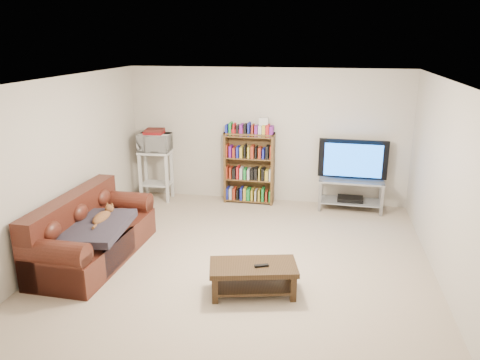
% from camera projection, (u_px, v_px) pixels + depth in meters
% --- Properties ---
extents(floor, '(5.00, 5.00, 0.00)m').
position_uv_depth(floor, '(242.00, 259.00, 6.38)').
color(floor, '#C2AC90').
rests_on(floor, ground).
extents(ceiling, '(5.00, 5.00, 0.00)m').
position_uv_depth(ceiling, '(242.00, 80.00, 5.68)').
color(ceiling, white).
rests_on(ceiling, ground).
extents(wall_back, '(5.00, 0.00, 5.00)m').
position_uv_depth(wall_back, '(267.00, 136.00, 8.38)').
color(wall_back, beige).
rests_on(wall_back, ground).
extents(wall_front, '(5.00, 0.00, 5.00)m').
position_uv_depth(wall_front, '(186.00, 262.00, 3.68)').
color(wall_front, beige).
rests_on(wall_front, ground).
extents(wall_left, '(0.00, 5.00, 5.00)m').
position_uv_depth(wall_left, '(64.00, 165.00, 6.46)').
color(wall_left, beige).
rests_on(wall_left, ground).
extents(wall_right, '(0.00, 5.00, 5.00)m').
position_uv_depth(wall_right, '(447.00, 185.00, 5.60)').
color(wall_right, beige).
rests_on(wall_right, ground).
extents(sofa, '(0.96, 2.09, 0.88)m').
position_uv_depth(sofa, '(90.00, 237.00, 6.32)').
color(sofa, '#451B11').
rests_on(sofa, floor).
extents(blanket, '(0.84, 1.07, 0.18)m').
position_uv_depth(blanket, '(95.00, 227.00, 6.09)').
color(blanket, '#2B2630').
rests_on(blanket, sofa).
extents(cat, '(0.24, 0.57, 0.17)m').
position_uv_depth(cat, '(102.00, 218.00, 6.25)').
color(cat, brown).
rests_on(cat, sofa).
extents(coffee_table, '(1.10, 0.72, 0.37)m').
position_uv_depth(coffee_table, '(253.00, 273.00, 5.46)').
color(coffee_table, '#301F10').
rests_on(coffee_table, floor).
extents(remote, '(0.17, 0.10, 0.02)m').
position_uv_depth(remote, '(261.00, 266.00, 5.38)').
color(remote, black).
rests_on(remote, coffee_table).
extents(tv_stand, '(1.11, 0.54, 0.55)m').
position_uv_depth(tv_stand, '(351.00, 189.00, 8.12)').
color(tv_stand, '#999EA3').
rests_on(tv_stand, floor).
extents(television, '(1.18, 0.20, 0.68)m').
position_uv_depth(television, '(353.00, 160.00, 7.96)').
color(television, black).
rests_on(television, tv_stand).
extents(dvd_player, '(0.45, 0.32, 0.06)m').
position_uv_depth(dvd_player, '(350.00, 199.00, 8.17)').
color(dvd_player, black).
rests_on(dvd_player, tv_stand).
extents(bookshelf, '(0.90, 0.29, 1.29)m').
position_uv_depth(bookshelf, '(249.00, 167.00, 8.40)').
color(bookshelf, '#543A1D').
rests_on(bookshelf, floor).
extents(shelf_clutter, '(0.66, 0.20, 0.28)m').
position_uv_depth(shelf_clutter, '(255.00, 127.00, 8.18)').
color(shelf_clutter, silver).
rests_on(shelf_clutter, bookshelf).
extents(microwave_stand, '(0.60, 0.45, 0.92)m').
position_uv_depth(microwave_stand, '(156.00, 168.00, 8.57)').
color(microwave_stand, silver).
rests_on(microwave_stand, floor).
extents(microwave, '(0.59, 0.42, 0.31)m').
position_uv_depth(microwave, '(155.00, 142.00, 8.43)').
color(microwave, silver).
rests_on(microwave, microwave_stand).
extents(game_boxes, '(0.35, 0.31, 0.05)m').
position_uv_depth(game_boxes, '(154.00, 132.00, 8.38)').
color(game_boxes, maroon).
rests_on(game_boxes, microwave).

